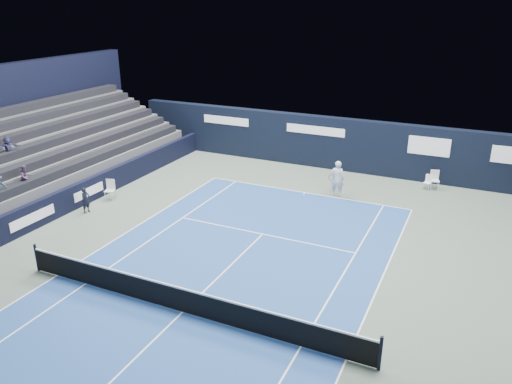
% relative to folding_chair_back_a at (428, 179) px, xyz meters
% --- Properties ---
extents(ground, '(48.00, 48.00, 0.00)m').
position_rel_folding_chair_back_a_xyz_m(ground, '(-5.78, -13.22, -0.54)').
color(ground, '#505F54').
rests_on(ground, ground).
extents(court_surface, '(10.97, 23.77, 0.01)m').
position_rel_folding_chair_back_a_xyz_m(court_surface, '(-5.78, -15.22, -0.54)').
color(court_surface, navy).
rests_on(court_surface, ground).
extents(folding_chair_back_a, '(0.43, 0.45, 0.81)m').
position_rel_folding_chair_back_a_xyz_m(folding_chair_back_a, '(0.00, 0.00, 0.00)').
color(folding_chair_back_a, silver).
rests_on(folding_chair_back_a, ground).
extents(folding_chair_back_b, '(0.56, 0.55, 1.03)m').
position_rel_folding_chair_back_a_xyz_m(folding_chair_back_b, '(0.29, 0.21, 0.04)').
color(folding_chair_back_b, silver).
rests_on(folding_chair_back_b, ground).
extents(line_judge_chair, '(0.57, 0.56, 1.03)m').
position_rel_folding_chair_back_a_xyz_m(line_judge_chair, '(-14.53, -8.33, 0.05)').
color(line_judge_chair, silver).
rests_on(line_judge_chair, ground).
extents(line_judge, '(0.36, 0.49, 1.25)m').
position_rel_folding_chair_back_a_xyz_m(line_judge, '(-14.42, -10.19, 0.09)').
color(line_judge, black).
rests_on(line_judge, ground).
extents(court_markings, '(11.03, 23.83, 0.00)m').
position_rel_folding_chair_back_a_xyz_m(court_markings, '(-5.78, -15.22, -0.53)').
color(court_markings, white).
rests_on(court_markings, court_surface).
extents(tennis_net, '(12.90, 0.10, 1.10)m').
position_rel_folding_chair_back_a_xyz_m(tennis_net, '(-5.78, -15.22, -0.03)').
color(tennis_net, black).
rests_on(tennis_net, ground).
extents(back_sponsor_wall, '(26.00, 0.63, 3.10)m').
position_rel_folding_chair_back_a_xyz_m(back_sponsor_wall, '(-5.77, 1.28, 1.01)').
color(back_sponsor_wall, black).
rests_on(back_sponsor_wall, ground).
extents(side_barrier_left, '(0.33, 22.00, 1.20)m').
position_rel_folding_chair_back_a_xyz_m(side_barrier_left, '(-15.28, -9.24, 0.06)').
color(side_barrier_left, black).
rests_on(side_barrier_left, ground).
extents(spectator_stand, '(6.00, 18.00, 6.40)m').
position_rel_folding_chair_back_a_xyz_m(spectator_stand, '(-19.05, -8.23, 1.41)').
color(spectator_stand, '#49494B').
rests_on(spectator_stand, ground).
extents(tennis_player, '(0.75, 0.89, 1.90)m').
position_rel_folding_chair_back_a_xyz_m(tennis_player, '(-4.18, -3.03, 0.41)').
color(tennis_player, silver).
rests_on(tennis_player, ground).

